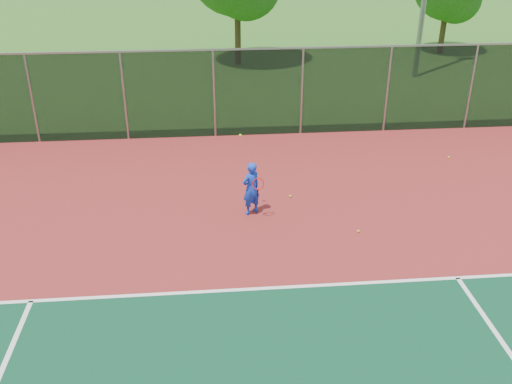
{
  "coord_description": "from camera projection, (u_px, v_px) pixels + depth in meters",
  "views": [
    {
      "loc": [
        -3.27,
        -6.73,
        7.26
      ],
      "look_at": [
        -2.21,
        5.0,
        1.3
      ],
      "focal_mm": 40.0,
      "sensor_mm": 36.0,
      "label": 1
    }
  ],
  "objects": [
    {
      "name": "fence_back",
      "position": [
        302.0,
        91.0,
        19.48
      ],
      "size": [
        30.0,
        0.06,
        3.03
      ],
      "color": "black",
      "rests_on": "court_apron"
    },
    {
      "name": "practice_ball_0",
      "position": [
        449.0,
        157.0,
        18.15
      ],
      "size": [
        0.07,
        0.07,
        0.07
      ],
      "primitive_type": "sphere",
      "color": "#C8D719",
      "rests_on": "court_apron"
    },
    {
      "name": "court_apron",
      "position": [
        380.0,
        313.0,
        11.3
      ],
      "size": [
        30.0,
        20.0,
        0.02
      ],
      "primitive_type": "cube",
      "color": "maroon",
      "rests_on": "ground"
    },
    {
      "name": "tennis_player",
      "position": [
        251.0,
        188.0,
        14.63
      ],
      "size": [
        0.63,
        0.7,
        2.18
      ],
      "color": "blue",
      "rests_on": "court_apron"
    },
    {
      "name": "practice_ball_2",
      "position": [
        290.0,
        196.0,
        15.74
      ],
      "size": [
        0.07,
        0.07,
        0.07
      ],
      "primitive_type": "sphere",
      "color": "#C8D719",
      "rests_on": "court_apron"
    },
    {
      "name": "practice_ball_5",
      "position": [
        358.0,
        231.0,
        14.05
      ],
      "size": [
        0.07,
        0.07,
        0.07
      ],
      "primitive_type": "sphere",
      "color": "#C8D719",
      "rests_on": "court_apron"
    }
  ]
}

